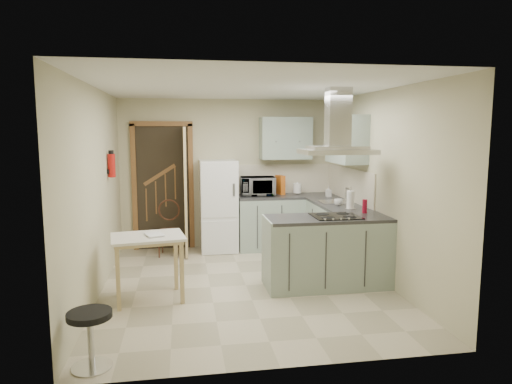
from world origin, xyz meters
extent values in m
plane|color=#BCAF92|center=(0.00, 0.00, 0.00)|extent=(4.20, 4.20, 0.00)
plane|color=silver|center=(0.00, 0.00, 2.50)|extent=(4.20, 4.20, 0.00)
plane|color=#BDB793|center=(0.00, 2.10, 1.25)|extent=(3.60, 0.00, 3.60)
plane|color=#BDB793|center=(-1.80, 0.00, 1.25)|extent=(0.00, 4.20, 4.20)
plane|color=#BDB793|center=(1.80, 0.00, 1.25)|extent=(0.00, 4.20, 4.20)
cube|color=brown|center=(-1.10, 2.07, 1.05)|extent=(1.10, 0.12, 2.10)
cube|color=white|center=(-0.20, 1.80, 0.75)|extent=(0.60, 0.60, 1.50)
cube|color=#9EB2A0|center=(0.66, 1.80, 0.45)|extent=(1.08, 0.60, 0.90)
cube|color=#9EB2A0|center=(1.50, 1.12, 0.45)|extent=(0.60, 1.95, 0.90)
cube|color=beige|center=(0.96, 2.09, 1.15)|extent=(1.68, 0.02, 0.50)
cube|color=#9EB2A0|center=(0.95, 1.93, 1.85)|extent=(0.85, 0.35, 0.70)
cube|color=#9EB2A0|center=(1.62, 0.85, 1.85)|extent=(0.35, 0.90, 0.70)
cube|color=#9EB2A0|center=(1.02, -0.18, 0.45)|extent=(1.55, 0.65, 0.90)
cube|color=black|center=(1.12, -0.18, 0.91)|extent=(0.58, 0.50, 0.01)
cube|color=silver|center=(1.12, -0.18, 1.72)|extent=(0.90, 0.55, 0.10)
cube|color=silver|center=(1.50, 0.95, 0.91)|extent=(0.45, 0.40, 0.01)
cylinder|color=#B2140F|center=(-1.74, 0.90, 1.50)|extent=(0.10, 0.10, 0.32)
cube|color=tan|center=(-1.19, -0.31, 0.38)|extent=(0.90, 0.73, 0.77)
cube|color=#53351B|center=(-1.00, 1.61, 0.40)|extent=(0.40, 0.40, 0.80)
cylinder|color=black|center=(-1.57, -1.83, 0.25)|extent=(0.45, 0.45, 0.50)
imported|color=black|center=(0.46, 1.85, 1.06)|extent=(0.58, 0.41, 0.31)
cylinder|color=white|center=(1.16, 1.91, 1.00)|extent=(0.16, 0.16, 0.20)
cube|color=#CE5F18|center=(0.87, 1.94, 1.06)|extent=(0.14, 0.23, 0.32)
imported|color=#ABA9B5|center=(1.59, 1.52, 0.99)|extent=(0.08, 0.08, 0.17)
cylinder|color=white|center=(1.51, 0.32, 1.03)|extent=(0.13, 0.13, 0.26)
imported|color=silver|center=(1.45, 0.63, 0.95)|extent=(0.14, 0.14, 0.10)
cylinder|color=#A30E2A|center=(1.59, 0.00, 0.99)|extent=(0.07, 0.07, 0.18)
imported|color=brown|center=(-1.20, -0.35, 0.83)|extent=(0.25, 0.29, 0.11)
camera|label=1|loc=(-0.78, -5.61, 1.98)|focal=32.00mm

